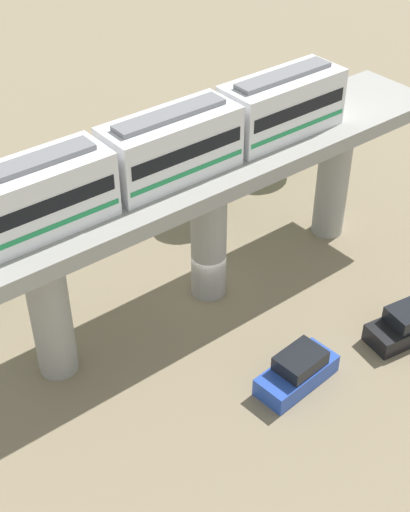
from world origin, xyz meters
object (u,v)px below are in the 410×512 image
object	(u,v)px
tree_near_viaduct	(224,150)
tree_far_corner	(289,129)
parked_car_blue	(298,371)
parked_car_black	(407,325)
train	(171,146)

from	to	relation	value
tree_near_viaduct	tree_far_corner	distance (m)	6.52
parked_car_blue	tree_near_viaduct	world-z (taller)	tree_near_viaduct
parked_car_black	tree_near_viaduct	xyz separation A→B (m)	(-15.33, 0.50, 3.28)
parked_car_blue	tree_far_corner	size ratio (longest dim) A/B	0.94
parked_car_black	tree_far_corner	world-z (taller)	tree_far_corner
tree_near_viaduct	train	bearing A→B (deg)	-53.56
tree_far_corner	train	bearing A→B (deg)	-64.56
train	parked_car_blue	world-z (taller)	train
train	tree_far_corner	distance (m)	17.74
parked_car_blue	parked_car_black	size ratio (longest dim) A/B	0.98
parked_car_blue	parked_car_black	world-z (taller)	same
tree_near_viaduct	tree_far_corner	size ratio (longest dim) A/B	1.28
train	tree_near_viaduct	xyz separation A→B (m)	(-6.22, 8.43, -5.77)
parked_car_black	tree_far_corner	distance (m)	17.73
train	parked_car_black	xyz separation A→B (m)	(9.11, 7.93, -9.06)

